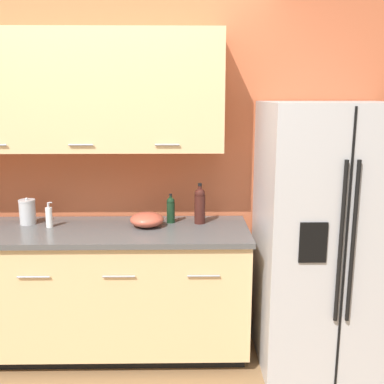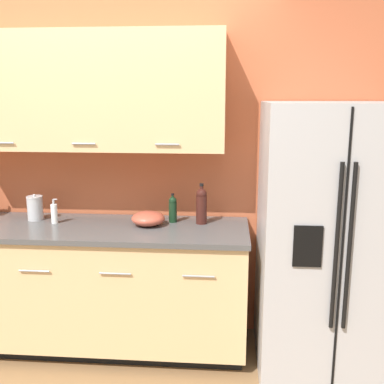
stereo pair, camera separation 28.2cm
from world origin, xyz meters
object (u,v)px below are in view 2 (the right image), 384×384
object	(u,v)px
wine_bottle	(201,205)
soap_dispenser	(54,213)
mixing_bowl	(148,218)
refrigerator	(326,240)
oil_bottle	(173,209)
steel_canister	(35,208)

from	to	relation	value
wine_bottle	soap_dispenser	distance (m)	1.03
mixing_bowl	soap_dispenser	bearing A→B (deg)	-179.65
refrigerator	oil_bottle	xyz separation A→B (m)	(-1.02, 0.22, 0.13)
refrigerator	steel_canister	world-z (taller)	refrigerator
refrigerator	steel_canister	distance (m)	2.03
oil_bottle	wine_bottle	bearing A→B (deg)	-5.76
refrigerator	steel_canister	xyz separation A→B (m)	(-2.02, 0.20, 0.12)
soap_dispenser	oil_bottle	bearing A→B (deg)	6.75
wine_bottle	refrigerator	bearing A→B (deg)	-13.58
soap_dispenser	steel_canister	xyz separation A→B (m)	(-0.17, 0.08, 0.02)
oil_bottle	mixing_bowl	distance (m)	0.19
refrigerator	wine_bottle	world-z (taller)	refrigerator
wine_bottle	mixing_bowl	world-z (taller)	wine_bottle
oil_bottle	mixing_bowl	bearing A→B (deg)	-149.71
oil_bottle	steel_canister	bearing A→B (deg)	-178.94
steel_canister	soap_dispenser	bearing A→B (deg)	-24.74
soap_dispenser	steel_canister	distance (m)	0.19
oil_bottle	steel_canister	world-z (taller)	oil_bottle
oil_bottle	steel_canister	xyz separation A→B (m)	(-1.00, -0.02, -0.01)
wine_bottle	steel_canister	bearing A→B (deg)	179.90
wine_bottle	oil_bottle	xyz separation A→B (m)	(-0.20, 0.02, -0.04)
soap_dispenser	oil_bottle	distance (m)	0.83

